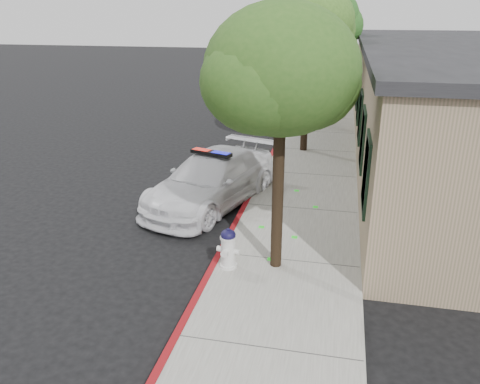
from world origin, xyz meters
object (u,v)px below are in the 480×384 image
at_px(street_tree_far, 322,21).
at_px(street_tree_mid, 310,26).
at_px(clapboard_building, 461,105).
at_px(fire_hydrant, 228,248).
at_px(street_tree_near, 282,76).
at_px(police_car, 212,180).

bearing_deg(street_tree_far, street_tree_mid, -92.88).
bearing_deg(clapboard_building, street_tree_far, 140.64).
xyz_separation_m(clapboard_building, fire_hydrant, (-6.29, -9.57, -1.52)).
distance_m(clapboard_building, street_tree_near, 10.87).
relative_size(police_car, fire_hydrant, 6.10).
xyz_separation_m(clapboard_building, police_car, (-7.66, -5.84, -1.38)).
bearing_deg(street_tree_near, street_tree_mid, 91.26).
distance_m(clapboard_building, street_tree_mid, 6.10).
relative_size(police_car, street_tree_far, 0.89).
bearing_deg(street_tree_mid, street_tree_near, -88.74).
distance_m(police_car, street_tree_near, 5.39).
distance_m(street_tree_near, street_tree_far, 13.62).
bearing_deg(police_car, clapboard_building, 55.32).
relative_size(clapboard_building, fire_hydrant, 23.18).
bearing_deg(street_tree_far, clapboard_building, -39.36).
bearing_deg(fire_hydrant, street_tree_mid, 94.42).
relative_size(police_car, street_tree_mid, 0.90).
xyz_separation_m(street_tree_near, street_tree_mid, (-0.20, 9.24, 0.60)).
bearing_deg(police_car, street_tree_mid, 87.60).
height_order(police_car, street_tree_far, street_tree_far).
height_order(clapboard_building, police_car, clapboard_building).
bearing_deg(street_tree_near, fire_hydrant, -163.23).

